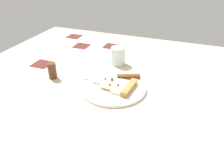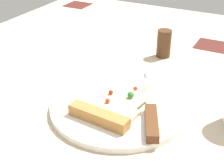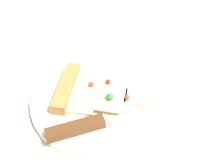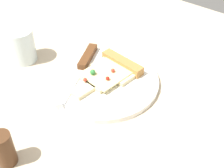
# 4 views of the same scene
# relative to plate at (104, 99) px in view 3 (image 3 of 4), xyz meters

# --- Properties ---
(ground_plane) EXTENTS (1.25, 1.25, 0.03)m
(ground_plane) POSITION_rel_plate_xyz_m (-0.04, -0.10, -0.02)
(ground_plane) COLOR #C6B293
(ground_plane) RESTS_ON ground
(plate) EXTENTS (0.27, 0.27, 0.01)m
(plate) POSITION_rel_plate_xyz_m (0.00, 0.00, 0.00)
(plate) COLOR white
(plate) RESTS_ON ground_plane
(pizza_slice) EXTENTS (0.12, 0.18, 0.03)m
(pizza_slice) POSITION_rel_plate_xyz_m (0.00, 0.03, 0.01)
(pizza_slice) COLOR beige
(pizza_slice) RESTS_ON plate
(knife) EXTENTS (0.12, 0.23, 0.02)m
(knife) POSITION_rel_plate_xyz_m (-0.07, -0.00, 0.01)
(knife) COLOR silver
(knife) RESTS_ON plate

